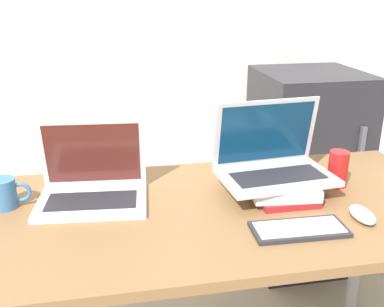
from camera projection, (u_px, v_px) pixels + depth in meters
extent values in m
cube|color=brown|center=(190.00, 213.00, 1.37)|extent=(1.71, 0.74, 0.03)
cylinder|color=gray|center=(359.00, 243.00, 1.93)|extent=(0.05, 0.05, 0.74)
cube|color=silver|center=(92.00, 201.00, 1.40)|extent=(0.35, 0.27, 0.02)
cube|color=#232328|center=(92.00, 201.00, 1.38)|extent=(0.28, 0.15, 0.00)
cube|color=silver|center=(93.00, 153.00, 1.45)|extent=(0.34, 0.08, 0.23)
cube|color=#4C1E19|center=(93.00, 154.00, 1.44)|extent=(0.30, 0.07, 0.21)
cube|color=maroon|center=(279.00, 191.00, 1.47)|extent=(0.18, 0.25, 0.02)
cube|color=white|center=(279.00, 183.00, 1.46)|extent=(0.23, 0.26, 0.04)
cube|color=#B2B2B7|center=(276.00, 177.00, 1.44)|extent=(0.37, 0.26, 0.02)
cube|color=#232328|center=(278.00, 176.00, 1.42)|extent=(0.30, 0.14, 0.00)
cube|color=#B2B2B7|center=(266.00, 132.00, 1.48)|extent=(0.36, 0.08, 0.23)
cube|color=#0A2D4C|center=(266.00, 133.00, 1.48)|extent=(0.32, 0.06, 0.20)
cube|color=#28282D|center=(299.00, 229.00, 1.24)|extent=(0.27, 0.12, 0.01)
cube|color=silver|center=(299.00, 227.00, 1.24)|extent=(0.24, 0.10, 0.00)
ellipsoid|color=white|center=(362.00, 215.00, 1.30)|extent=(0.06, 0.11, 0.04)
cylinder|color=teal|center=(4.00, 193.00, 1.36)|extent=(0.08, 0.08, 0.09)
torus|color=teal|center=(21.00, 192.00, 1.37)|extent=(0.06, 0.01, 0.06)
cylinder|color=red|center=(338.00, 169.00, 1.51)|extent=(0.07, 0.07, 0.12)
cube|color=#232328|center=(303.00, 171.00, 2.32)|extent=(0.49, 0.49, 1.03)
cube|color=#4C4C51|center=(357.00, 180.00, 2.09)|extent=(0.02, 0.02, 0.51)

